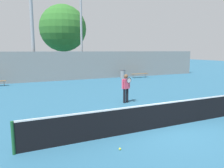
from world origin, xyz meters
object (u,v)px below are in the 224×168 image
object	(u,v)px
trash_bin	(123,74)
tennis_ball	(120,149)
bench_courtside_near	(140,74)
light_pole_far_right	(81,22)
tennis_net	(164,115)
light_pole_near_left	(32,24)
tennis_player	(126,87)
tree_green_tall	(63,28)

from	to	relation	value
trash_bin	tennis_ball	distance (m)	16.86
bench_courtside_near	light_pole_far_right	xyz separation A→B (m)	(-5.81, 2.15, 5.40)
trash_bin	light_pole_far_right	bearing A→B (deg)	152.71
tennis_net	tennis_ball	distance (m)	2.64
trash_bin	tennis_ball	size ratio (longest dim) A/B	12.97
light_pole_near_left	tennis_ball	distance (m)	17.45
tennis_player	tree_green_tall	world-z (taller)	tree_green_tall
tennis_player	tennis_ball	distance (m)	6.02
bench_courtside_near	trash_bin	size ratio (longest dim) A/B	2.28
trash_bin	bench_courtside_near	bearing A→B (deg)	-5.02
tennis_net	light_pole_far_right	world-z (taller)	light_pole_far_right
tennis_ball	light_pole_far_right	bearing A→B (deg)	76.48
bench_courtside_near	trash_bin	distance (m)	1.98
trash_bin	light_pole_near_left	bearing A→B (deg)	168.90
tennis_net	light_pole_near_left	distance (m)	16.62
bench_courtside_near	tennis_player	bearing A→B (deg)	-125.73
light_pole_near_left	tree_green_tall	world-z (taller)	light_pole_near_left
tennis_ball	tennis_net	bearing A→B (deg)	23.13
tennis_net	tennis_player	world-z (taller)	tennis_player
trash_bin	tennis_ball	bearing A→B (deg)	-117.94
tennis_ball	tennis_player	bearing A→B (deg)	59.88
bench_courtside_near	light_pole_far_right	size ratio (longest dim) A/B	0.21
tennis_player	trash_bin	xyz separation A→B (m)	(4.91, 9.74, -0.48)
bench_courtside_near	light_pole_far_right	distance (m)	8.22
bench_courtside_near	light_pole_near_left	distance (m)	11.89
tree_green_tall	light_pole_near_left	bearing A→B (deg)	-124.81
trash_bin	tennis_ball	xyz separation A→B (m)	(-7.90, -14.89, -0.41)
light_pole_near_left	tennis_player	bearing A→B (deg)	-71.84
tennis_player	light_pole_far_right	world-z (taller)	light_pole_far_right
tennis_player	light_pole_near_left	size ratio (longest dim) A/B	0.17
tennis_player	tree_green_tall	xyz separation A→B (m)	(0.46, 17.49, 4.74)
tennis_player	light_pole_near_left	xyz separation A→B (m)	(-3.75, 11.44, 4.47)
light_pole_far_right	trash_bin	distance (m)	6.88
tree_green_tall	light_pole_far_right	bearing A→B (deg)	-83.97
trash_bin	tree_green_tall	distance (m)	10.35
tennis_ball	bench_courtside_near	bearing A→B (deg)	56.15
tennis_ball	tree_green_tall	xyz separation A→B (m)	(3.45, 22.64, 5.62)
light_pole_far_right	tree_green_tall	bearing A→B (deg)	96.03
tennis_net	tennis_ball	size ratio (longest dim) A/B	155.48
tennis_player	trash_bin	bearing A→B (deg)	54.76
light_pole_far_right	tennis_player	bearing A→B (deg)	-95.21
bench_courtside_near	light_pole_far_right	world-z (taller)	light_pole_far_right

